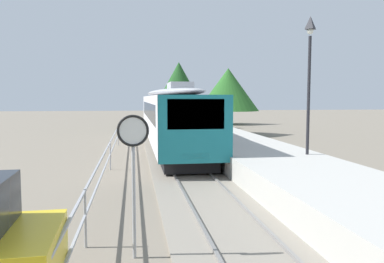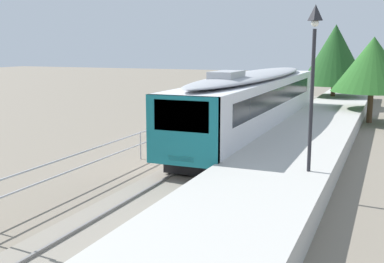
# 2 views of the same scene
# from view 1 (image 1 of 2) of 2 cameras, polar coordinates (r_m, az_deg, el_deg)

# --- Properties ---
(ground_plane) EXTENTS (160.00, 160.00, 0.00)m
(ground_plane) POSITION_cam_1_polar(r_m,az_deg,el_deg) (18.48, -10.66, -4.91)
(ground_plane) COLOR slate
(track_rails) EXTENTS (3.20, 60.00, 0.14)m
(track_rails) POSITION_cam_1_polar(r_m,az_deg,el_deg) (18.60, -1.35, -4.66)
(track_rails) COLOR gray
(track_rails) RESTS_ON ground
(commuter_train) EXTENTS (2.82, 20.07, 3.74)m
(commuter_train) POSITION_cam_1_polar(r_m,az_deg,el_deg) (24.29, -3.12, 2.59)
(commuter_train) COLOR silver
(commuter_train) RESTS_ON track_rails
(station_platform) EXTENTS (3.90, 60.00, 0.90)m
(station_platform) POSITION_cam_1_polar(r_m,az_deg,el_deg) (19.20, 8.33, -3.15)
(station_platform) COLOR #B7B5AD
(station_platform) RESTS_ON ground
(platform_lamp_mid_platform) EXTENTS (0.34, 0.34, 5.35)m
(platform_lamp_mid_platform) POSITION_cam_1_polar(r_m,az_deg,el_deg) (16.06, 16.71, 10.06)
(platform_lamp_mid_platform) COLOR #232328
(platform_lamp_mid_platform) RESTS_ON station_platform
(speed_limit_sign) EXTENTS (0.61, 0.10, 2.81)m
(speed_limit_sign) POSITION_cam_1_polar(r_m,az_deg,el_deg) (7.55, -8.54, -2.72)
(speed_limit_sign) COLOR #9EA0A5
(speed_limit_sign) RESTS_ON ground
(carpark_fence) EXTENTS (0.06, 36.06, 1.25)m
(carpark_fence) POSITION_cam_1_polar(r_m,az_deg,el_deg) (8.55, -15.31, -10.27)
(carpark_fence) COLOR #9EA0A5
(carpark_fence) RESTS_ON ground
(tree_behind_carpark) EXTENTS (5.46, 5.46, 6.78)m
(tree_behind_carpark) POSITION_cam_1_polar(r_m,az_deg,el_deg) (40.38, -1.92, 6.57)
(tree_behind_carpark) COLOR brown
(tree_behind_carpark) RESTS_ON ground
(tree_behind_station_far) EXTENTS (4.84, 4.84, 6.39)m
(tree_behind_station_far) POSITION_cam_1_polar(r_m,az_deg,el_deg) (46.68, 5.39, 5.95)
(tree_behind_station_far) COLOR brown
(tree_behind_station_far) RESTS_ON ground
(tree_distant_left) EXTENTS (5.19, 5.19, 5.61)m
(tree_distant_left) POSITION_cam_1_polar(r_m,az_deg,el_deg) (33.22, 5.27, 6.08)
(tree_distant_left) COLOR brown
(tree_distant_left) RESTS_ON ground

